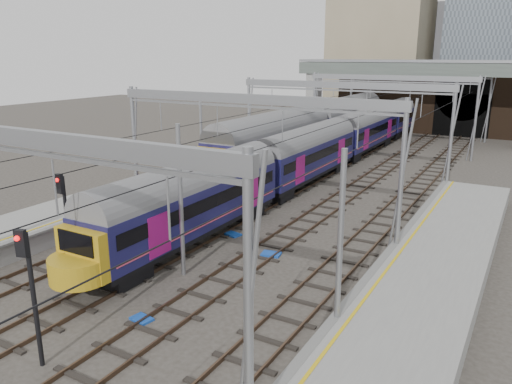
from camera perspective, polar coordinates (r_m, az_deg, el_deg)
The scene contains 15 objects.
ground at distance 22.29m, azimuth -11.44°, elevation -11.10°, with size 160.00×160.00×0.00m, color #38332D.
platform_left at distance 30.71m, azimuth -22.95°, elevation -3.43°, with size 4.32×55.00×1.12m.
platform_right at distance 16.57m, azimuth 13.96°, elevation -19.19°, with size 4.32×47.00×1.12m.
tracks at distance 34.15m, azimuth 5.16°, elevation -1.33°, with size 14.40×80.00×0.22m.
overhead_line at distance 38.85m, azimuth 9.45°, elevation 10.41°, with size 16.80×80.00×8.00m.
retaining_wall at distance 68.05m, azimuth 19.64°, elevation 9.93°, with size 28.00×2.75×9.00m.
overbridge at distance 62.34m, azimuth 17.57°, elevation 12.39°, with size 28.00×3.00×9.25m.
city_skyline at distance 86.28m, azimuth 23.76°, elevation 19.05°, with size 37.50×27.50×60.00m.
train_main at distance 46.01m, azimuth 9.68°, elevation 5.89°, with size 2.60×60.20×4.54m.
train_second at distance 50.45m, azimuth 6.71°, elevation 7.18°, with size 3.11×35.93×5.25m.
signal_near_left at distance 23.79m, azimuth -21.00°, elevation -2.19°, with size 0.34×0.47×4.84m.
signal_near_centre at distance 17.28m, azimuth -24.44°, elevation -9.31°, with size 0.38×0.46×4.77m.
equip_cover_a at distance 20.22m, azimuth -12.94°, elevation -13.96°, with size 0.82×0.58×0.10m, color #1748AF.
equip_cover_b at distance 28.24m, azimuth -2.67°, elevation -4.85°, with size 0.89×0.63×0.10m, color #1748AF.
equip_cover_c at distance 25.54m, azimuth 1.74°, elevation -7.10°, with size 0.95×0.67×0.11m, color #1748AF.
Camera 1 is at (13.41, -14.83, 9.85)m, focal length 35.00 mm.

